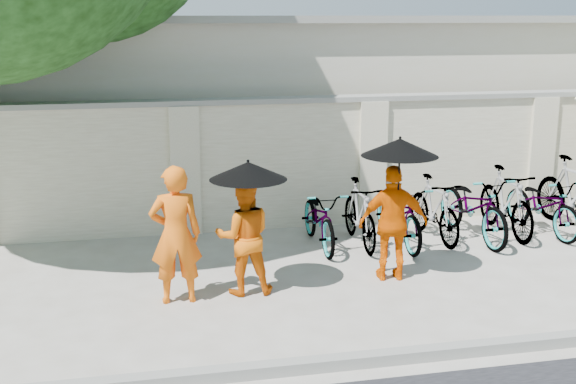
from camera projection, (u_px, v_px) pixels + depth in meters
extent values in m
plane|color=#AFA9A1|center=(291.00, 302.00, 8.58)|extent=(80.00, 80.00, 0.00)
cube|color=gray|center=(329.00, 363.00, 6.95)|extent=(40.00, 0.16, 0.12)
cube|color=beige|center=(310.00, 164.00, 11.58)|extent=(20.00, 0.30, 2.00)
cube|color=beige|center=(314.00, 99.00, 15.25)|extent=(14.00, 6.00, 3.20)
imported|color=orange|center=(176.00, 235.00, 8.42)|extent=(0.61, 0.40, 1.66)
imported|color=#DD5E08|center=(244.00, 236.00, 8.72)|extent=(0.73, 0.58, 1.44)
cylinder|color=black|center=(249.00, 201.00, 8.54)|extent=(0.02, 0.02, 0.73)
cone|color=black|center=(248.00, 171.00, 8.46)|extent=(0.92, 0.92, 0.21)
imported|color=#E55800|center=(393.00, 223.00, 9.18)|extent=(0.92, 0.49, 1.50)
cylinder|color=black|center=(399.00, 183.00, 8.98)|extent=(0.02, 0.02, 0.89)
cone|color=black|center=(400.00, 147.00, 8.87)|extent=(0.96, 0.96, 0.22)
imported|color=#B2B2B2|center=(320.00, 218.00, 10.54)|extent=(0.60, 1.68, 0.88)
imported|color=#B2B2B2|center=(360.00, 214.00, 10.61)|extent=(0.50, 1.63, 0.97)
imported|color=#B2B2B2|center=(399.00, 214.00, 10.68)|extent=(0.63, 1.78, 0.93)
imported|color=#B2B2B2|center=(434.00, 209.00, 10.89)|extent=(0.55, 1.63, 0.96)
imported|color=#B2B2B2|center=(474.00, 206.00, 10.91)|extent=(0.81, 1.98, 1.02)
imported|color=#B2B2B2|center=(506.00, 202.00, 11.14)|extent=(0.52, 1.75, 1.04)
imported|color=#B2B2B2|center=(543.00, 205.00, 11.21)|extent=(0.84, 1.80, 0.91)
imported|color=#B2B2B2|center=(575.00, 194.00, 11.37)|extent=(0.70, 1.96, 1.15)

